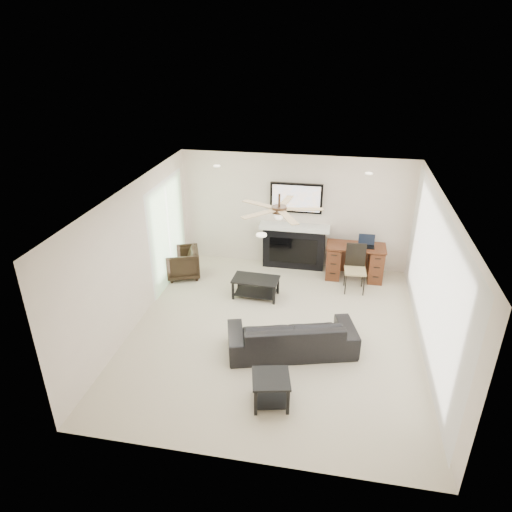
# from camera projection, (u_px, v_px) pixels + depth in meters

# --- Properties ---
(room_shell) EXTENTS (5.50, 5.54, 2.52)m
(room_shell) POSITION_uv_depth(u_px,v_px,m) (290.00, 244.00, 7.32)
(room_shell) COLOR beige
(room_shell) RESTS_ON ground
(sofa) EXTENTS (2.21, 1.34, 0.61)m
(sofa) POSITION_uv_depth(u_px,v_px,m) (292.00, 335.00, 7.43)
(sofa) COLOR black
(sofa) RESTS_ON ground
(armchair) EXTENTS (0.89, 0.88, 0.63)m
(armchair) POSITION_uv_depth(u_px,v_px,m) (182.00, 263.00, 9.75)
(armchair) COLOR black
(armchair) RESTS_ON ground
(coffee_table) EXTENTS (0.92, 0.54, 0.40)m
(coffee_table) POSITION_uv_depth(u_px,v_px,m) (256.00, 287.00, 9.04)
(coffee_table) COLOR black
(coffee_table) RESTS_ON ground
(end_table_near) EXTENTS (0.62, 0.62, 0.45)m
(end_table_near) POSITION_uv_depth(u_px,v_px,m) (271.00, 390.00, 6.38)
(end_table_near) COLOR black
(end_table_near) RESTS_ON ground
(end_table_left) EXTENTS (0.60, 0.60, 0.45)m
(end_table_left) POSITION_uv_depth(u_px,v_px,m) (139.00, 288.00, 8.95)
(end_table_left) COLOR black
(end_table_left) RESTS_ON ground
(fireplace_unit) EXTENTS (1.52, 0.34, 1.91)m
(fireplace_unit) POSITION_uv_depth(u_px,v_px,m) (295.00, 227.00, 9.88)
(fireplace_unit) COLOR black
(fireplace_unit) RESTS_ON ground
(desk) EXTENTS (1.22, 0.56, 0.76)m
(desk) POSITION_uv_depth(u_px,v_px,m) (355.00, 262.00, 9.65)
(desk) COLOR #421D10
(desk) RESTS_ON ground
(desk_chair) EXTENTS (0.44, 0.46, 0.97)m
(desk_chair) POSITION_uv_depth(u_px,v_px,m) (355.00, 269.00, 9.12)
(desk_chair) COLOR black
(desk_chair) RESTS_ON ground
(laptop) EXTENTS (0.33, 0.24, 0.23)m
(laptop) POSITION_uv_depth(u_px,v_px,m) (367.00, 242.00, 9.39)
(laptop) COLOR black
(laptop) RESTS_ON desk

